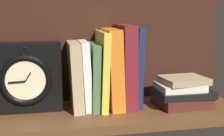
# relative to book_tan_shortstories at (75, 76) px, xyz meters

# --- Properties ---
(ground_plane) EXTENTS (0.82, 0.27, 0.03)m
(ground_plane) POSITION_rel_book_tan_shortstories_xyz_m (0.09, -0.04, -0.11)
(ground_plane) COLOR brown
(back_panel) EXTENTS (0.82, 0.01, 0.42)m
(back_panel) POSITION_rel_book_tan_shortstories_xyz_m (0.09, 0.09, 0.11)
(back_panel) COLOR black
(back_panel) RESTS_ON ground_plane
(book_tan_shortstories) EXTENTS (0.04, 0.15, 0.20)m
(book_tan_shortstories) POSITION_rel_book_tan_shortstories_xyz_m (0.00, 0.00, 0.00)
(book_tan_shortstories) COLOR tan
(book_tan_shortstories) RESTS_ON ground_plane
(book_white_catcher) EXTENTS (0.03, 0.13, 0.20)m
(book_white_catcher) POSITION_rel_book_tan_shortstories_xyz_m (0.03, 0.00, 0.00)
(book_white_catcher) COLOR silver
(book_white_catcher) RESTS_ON ground_plane
(book_green_romantic) EXTENTS (0.03, 0.15, 0.20)m
(book_green_romantic) POSITION_rel_book_tan_shortstories_xyz_m (0.06, 0.00, -0.00)
(book_green_romantic) COLOR #476B44
(book_green_romantic) RESTS_ON ground_plane
(book_yellow_seinlanguage) EXTENTS (0.03, 0.17, 0.23)m
(book_yellow_seinlanguage) POSITION_rel_book_tan_shortstories_xyz_m (0.08, 0.00, 0.02)
(book_yellow_seinlanguage) COLOR gold
(book_yellow_seinlanguage) RESTS_ON ground_plane
(book_orange_pandolfini) EXTENTS (0.05, 0.16, 0.24)m
(book_orange_pandolfini) POSITION_rel_book_tan_shortstories_xyz_m (0.11, 0.00, 0.02)
(book_orange_pandolfini) COLOR orange
(book_orange_pandolfini) RESTS_ON ground_plane
(book_maroon_dawkins) EXTENTS (0.04, 0.15, 0.25)m
(book_maroon_dawkins) POSITION_rel_book_tan_shortstories_xyz_m (0.15, 0.00, 0.02)
(book_maroon_dawkins) COLOR maroon
(book_maroon_dawkins) RESTS_ON ground_plane
(book_navy_bierce) EXTENTS (0.02, 0.12, 0.24)m
(book_navy_bierce) POSITION_rel_book_tan_shortstories_xyz_m (0.19, 0.00, 0.02)
(book_navy_bierce) COLOR #192147
(book_navy_bierce) RESTS_ON ground_plane
(framed_clock) EXTENTS (0.20, 0.08, 0.20)m
(framed_clock) POSITION_rel_book_tan_shortstories_xyz_m (-0.14, 0.00, 0.00)
(framed_clock) COLOR black
(framed_clock) RESTS_ON ground_plane
(book_stack_side) EXTENTS (0.17, 0.15, 0.09)m
(book_stack_side) POSITION_rel_book_tan_shortstories_xyz_m (0.33, -0.04, -0.06)
(book_stack_side) COLOR #471E19
(book_stack_side) RESTS_ON ground_plane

